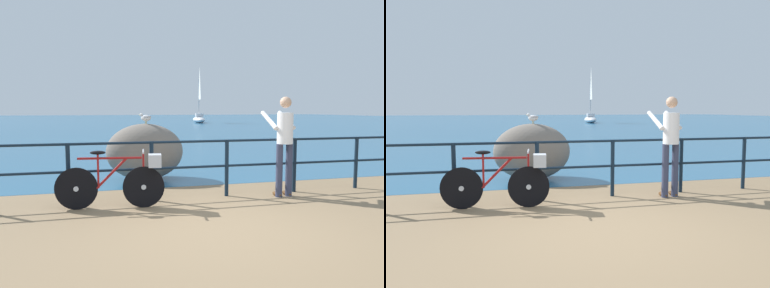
% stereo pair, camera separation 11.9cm
% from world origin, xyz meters
% --- Properties ---
extents(ground_plane, '(120.00, 120.00, 0.10)m').
position_xyz_m(ground_plane, '(0.00, 20.00, -0.05)').
color(ground_plane, '#846B4C').
extents(sea_surface, '(120.00, 90.00, 0.01)m').
position_xyz_m(sea_surface, '(0.00, 47.77, 0.00)').
color(sea_surface, '#285B7F').
rests_on(sea_surface, ground_plane).
extents(promenade_railing, '(9.54, 0.07, 1.02)m').
position_xyz_m(promenade_railing, '(0.00, 1.80, 0.64)').
color(promenade_railing, black).
rests_on(promenade_railing, ground_plane).
extents(bicycle, '(1.69, 0.48, 0.92)m').
position_xyz_m(bicycle, '(-1.23, 1.44, 0.46)').
color(bicycle, black).
rests_on(bicycle, ground_plane).
extents(person_at_railing, '(0.48, 0.65, 1.78)m').
position_xyz_m(person_at_railing, '(1.65, 1.53, 0.99)').
color(person_at_railing, '#333851').
rests_on(person_at_railing, ground_plane).
extents(breakwater_boulder_main, '(1.70, 1.18, 1.24)m').
position_xyz_m(breakwater_boulder_main, '(-0.55, 3.74, 0.62)').
color(breakwater_boulder_main, slate).
rests_on(breakwater_boulder_main, ground).
extents(seagull, '(0.29, 0.28, 0.23)m').
position_xyz_m(seagull, '(-0.52, 3.72, 1.38)').
color(seagull, gold).
rests_on(seagull, breakwater_boulder_main).
extents(sailboat, '(1.97, 4.55, 6.16)m').
position_xyz_m(sailboat, '(9.59, 35.84, 0.71)').
color(sailboat, white).
rests_on(sailboat, sea_surface).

